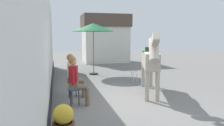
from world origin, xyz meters
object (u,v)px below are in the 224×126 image
Objects in this scene: saddled_horse_center at (150,60)px; flower_planter_near at (63,120)px; seated_visitor_near at (76,78)px; cafe_parasol at (93,28)px; seated_visitor_far at (73,73)px; spare_stool_white at (134,72)px.

flower_planter_near is at bearing -138.86° from saddled_horse_center.
seated_visitor_near is 5.32m from cafe_parasol.
flower_planter_near is at bearing -104.34° from cafe_parasol.
cafe_parasol is (1.33, 4.91, 1.59)m from seated_visitor_near.
seated_visitor_far is 3.02× the size of spare_stool_white.
seated_visitor_far is 3.26m from spare_stool_white.
spare_stool_white is at bearing -58.66° from cafe_parasol.
spare_stool_white is (3.10, 4.56, 0.07)m from flower_planter_near.
seated_visitor_near is 1.99m from flower_planter_near.
seated_visitor_far reaches higher than flower_planter_near.
saddled_horse_center is 4.56m from cafe_parasol.
flower_planter_near is (-0.41, -1.89, -0.44)m from seated_visitor_near.
cafe_parasol is at bearing 121.34° from spare_stool_white.
seated_visitor_near and seated_visitor_far have the same top height.
seated_visitor_far is at bearing 175.41° from saddled_horse_center.
cafe_parasol is at bearing 74.88° from seated_visitor_near.
seated_visitor_near is 2.63m from saddled_horse_center.
seated_visitor_near is 3.02× the size of spare_stool_white.
spare_stool_white is at bearing 33.64° from seated_visitor_far.
saddled_horse_center is at bearing 14.85° from seated_visitor_near.
flower_planter_near reaches higher than spare_stool_white.
flower_planter_near is (-2.93, -2.56, -0.82)m from saddled_horse_center.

